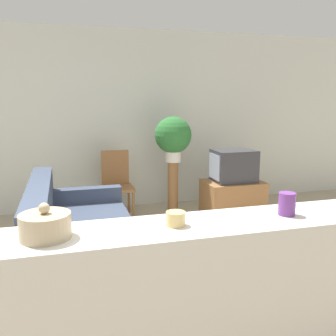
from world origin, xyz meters
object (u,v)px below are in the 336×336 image
(wooden_chair, at_px, (117,181))
(potted_plant, at_px, (173,136))
(couch, at_px, (79,243))
(decorative_bowl, at_px, (45,225))
(television, at_px, (233,166))

(wooden_chair, distance_m, potted_plant, 1.03)
(couch, relative_size, wooden_chair, 2.01)
(couch, height_order, decorative_bowl, decorative_bowl)
(couch, xyz_separation_m, television, (2.17, 1.17, 0.45))
(decorative_bowl, bearing_deg, couch, 82.86)
(wooden_chair, xyz_separation_m, potted_plant, (0.80, -0.13, 0.64))
(wooden_chair, bearing_deg, decorative_bowl, -103.65)
(potted_plant, xyz_separation_m, decorative_bowl, (-1.61, -3.19, -0.09))
(wooden_chair, height_order, potted_plant, potted_plant)
(wooden_chair, bearing_deg, couch, -109.60)
(couch, bearing_deg, potted_plant, 48.04)
(television, relative_size, decorative_bowl, 2.26)
(couch, relative_size, decorative_bowl, 7.43)
(television, relative_size, potted_plant, 0.89)
(television, distance_m, decorative_bowl, 3.69)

